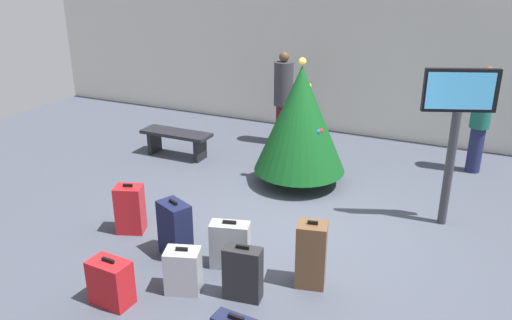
{
  "coord_description": "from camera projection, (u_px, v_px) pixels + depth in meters",
  "views": [
    {
      "loc": [
        2.18,
        -5.97,
        3.54
      ],
      "look_at": [
        -0.63,
        0.1,
        0.9
      ],
      "focal_mm": 36.66,
      "sensor_mm": 36.0,
      "label": 1
    }
  ],
  "objects": [
    {
      "name": "suitcase_2",
      "position": [
        230.0,
        245.0,
        6.26
      ],
      "size": [
        0.51,
        0.34,
        0.62
      ],
      "color": "#9EA0A5",
      "rests_on": "ground_plane"
    },
    {
      "name": "holiday_tree",
      "position": [
        301.0,
        119.0,
        8.28
      ],
      "size": [
        1.48,
        1.48,
        2.09
      ],
      "color": "#4C3319",
      "rests_on": "ground_plane"
    },
    {
      "name": "suitcase_1",
      "position": [
        183.0,
        271.0,
        5.82
      ],
      "size": [
        0.45,
        0.38,
        0.55
      ],
      "color": "#9EA0A5",
      "rests_on": "ground_plane"
    },
    {
      "name": "waiting_bench",
      "position": [
        176.0,
        138.0,
        9.72
      ],
      "size": [
        1.34,
        0.44,
        0.48
      ],
      "color": "black",
      "rests_on": "ground_plane"
    },
    {
      "name": "traveller_0",
      "position": [
        283.0,
        96.0,
        10.16
      ],
      "size": [
        0.44,
        0.44,
        1.84
      ],
      "color": "#4C1419",
      "rests_on": "ground_plane"
    },
    {
      "name": "traveller_1",
      "position": [
        481.0,
        117.0,
        8.8
      ],
      "size": [
        0.46,
        0.46,
        1.85
      ],
      "color": "#1E234C",
      "rests_on": "ground_plane"
    },
    {
      "name": "suitcase_5",
      "position": [
        111.0,
        283.0,
        5.61
      ],
      "size": [
        0.46,
        0.3,
        0.56
      ],
      "color": "#B2191E",
      "rests_on": "ground_plane"
    },
    {
      "name": "back_wall",
      "position": [
        378.0,
        59.0,
        10.43
      ],
      "size": [
        16.0,
        0.2,
        3.2
      ],
      "primitive_type": "cube",
      "color": "beige",
      "rests_on": "ground_plane"
    },
    {
      "name": "suitcase_0",
      "position": [
        311.0,
        255.0,
        5.88
      ],
      "size": [
        0.39,
        0.34,
        0.82
      ],
      "color": "brown",
      "rests_on": "ground_plane"
    },
    {
      "name": "suitcase_4",
      "position": [
        175.0,
        229.0,
        6.48
      ],
      "size": [
        0.49,
        0.41,
        0.76
      ],
      "color": "#141938",
      "rests_on": "ground_plane"
    },
    {
      "name": "flight_info_kiosk",
      "position": [
        457.0,
        118.0,
        6.83
      ],
      "size": [
        0.91,
        0.42,
        2.2
      ],
      "color": "#333338",
      "rests_on": "ground_plane"
    },
    {
      "name": "suitcase_7",
      "position": [
        243.0,
        273.0,
        5.67
      ],
      "size": [
        0.44,
        0.25,
        0.66
      ],
      "color": "#232326",
      "rests_on": "ground_plane"
    },
    {
      "name": "suitcase_6",
      "position": [
        130.0,
        209.0,
        7.06
      ],
      "size": [
        0.43,
        0.38,
        0.71
      ],
      "color": "#B2191E",
      "rests_on": "ground_plane"
    },
    {
      "name": "ground_plane",
      "position": [
        294.0,
        230.0,
        7.19
      ],
      "size": [
        16.0,
        16.0,
        0.0
      ],
      "primitive_type": "plane",
      "color": "#424754"
    }
  ]
}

